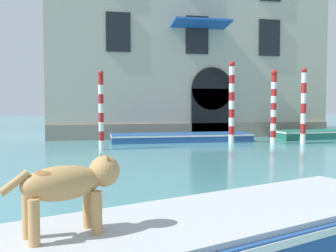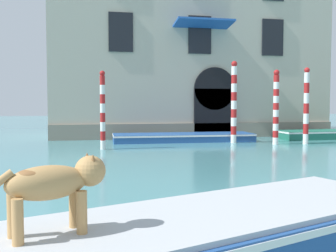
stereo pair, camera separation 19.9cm
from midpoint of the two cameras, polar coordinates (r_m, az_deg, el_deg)
name	(u,v)px [view 2 (the right image)]	position (r m, az deg, el deg)	size (l,w,h in m)	color
dog_on_deck	(56,183)	(3.78, -14.50, -8.03)	(1.06, 0.57, 0.73)	tan
boat_moored_near_palazzo	(183,137)	(19.65, 2.54, -1.62)	(7.05, 2.06, 0.39)	#234C8C
boat_moored_far	(323,134)	(22.80, 21.82, -1.09)	(5.05, 1.92, 0.44)	#1E6651
mooring_pole_0	(234,102)	(19.00, 9.84, 3.49)	(0.28, 0.28, 3.90)	white
mooring_pole_1	(276,107)	(18.82, 15.69, 2.71)	(0.27, 0.27, 3.45)	white
mooring_pole_3	(103,110)	(16.33, -9.12, 2.32)	(0.22, 0.22, 3.24)	white
mooring_pole_4	(306,106)	(19.40, 19.70, 2.82)	(0.25, 0.25, 3.56)	white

